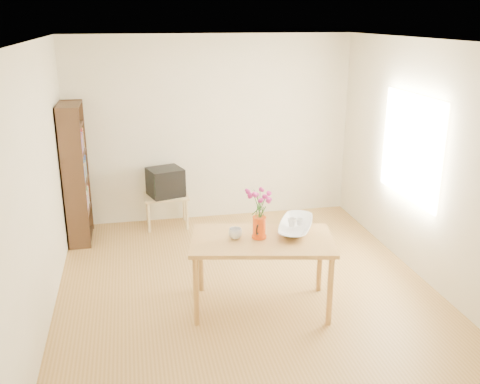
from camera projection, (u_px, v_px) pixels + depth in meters
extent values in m
plane|color=olive|center=(246.00, 287.00, 5.84)|extent=(4.50, 4.50, 0.00)
plane|color=white|center=(246.00, 41.00, 5.02)|extent=(4.50, 4.50, 0.00)
plane|color=beige|center=(212.00, 129.00, 7.52)|extent=(4.00, 0.00, 4.00)
plane|color=beige|center=(323.00, 272.00, 3.34)|extent=(4.00, 0.00, 4.00)
plane|color=beige|center=(40.00, 185.00, 5.05)|extent=(0.00, 4.50, 4.50)
plane|color=beige|center=(425.00, 163.00, 5.82)|extent=(0.00, 4.50, 4.50)
plane|color=white|center=(411.00, 147.00, 6.06)|extent=(0.00, 1.30, 1.30)
cube|color=#A9773A|center=(262.00, 240.00, 5.23)|extent=(1.52, 1.05, 0.04)
cylinder|color=#A9773A|center=(196.00, 291.00, 5.03)|extent=(0.06, 0.06, 0.71)
cylinder|color=#A9773A|center=(330.00, 291.00, 5.03)|extent=(0.06, 0.06, 0.71)
cylinder|color=#A9773A|center=(201.00, 260.00, 5.67)|extent=(0.06, 0.06, 0.71)
cylinder|color=#A9773A|center=(320.00, 260.00, 5.67)|extent=(0.06, 0.06, 0.71)
cube|color=tan|center=(166.00, 196.00, 7.40)|extent=(0.60, 0.45, 0.03)
cylinder|color=tan|center=(149.00, 218.00, 7.25)|extent=(0.04, 0.04, 0.43)
cylinder|color=tan|center=(187.00, 215.00, 7.35)|extent=(0.04, 0.04, 0.43)
cylinder|color=tan|center=(147.00, 209.00, 7.59)|extent=(0.04, 0.04, 0.43)
cylinder|color=tan|center=(184.00, 206.00, 7.69)|extent=(0.04, 0.04, 0.43)
cube|color=black|center=(73.00, 181.00, 6.51)|extent=(0.28, 0.02, 1.80)
cube|color=black|center=(78.00, 167.00, 7.14)|extent=(0.28, 0.03, 1.80)
cube|color=black|center=(65.00, 174.00, 6.80)|extent=(0.02, 0.70, 1.80)
cube|color=black|center=(82.00, 236.00, 7.10)|extent=(0.27, 0.65, 0.02)
cube|color=black|center=(79.00, 210.00, 6.98)|extent=(0.27, 0.65, 0.02)
cube|color=black|center=(76.00, 183.00, 6.87)|extent=(0.27, 0.65, 0.02)
cube|color=black|center=(73.00, 154.00, 6.75)|extent=(0.27, 0.65, 0.02)
cube|color=black|center=(71.00, 126.00, 6.63)|extent=(0.27, 0.65, 0.02)
cube|color=black|center=(69.00, 105.00, 6.55)|extent=(0.27, 0.65, 0.02)
cylinder|color=#E0460D|center=(259.00, 228.00, 5.21)|extent=(0.13, 0.13, 0.21)
cylinder|color=#E0460D|center=(259.00, 237.00, 5.24)|extent=(0.15, 0.15, 0.02)
cylinder|color=#E0460D|center=(259.00, 217.00, 5.18)|extent=(0.13, 0.13, 0.01)
cone|color=#E0460D|center=(263.00, 222.00, 5.14)|extent=(0.07, 0.08, 0.06)
torus|color=black|center=(254.00, 224.00, 5.27)|extent=(0.06, 0.10, 0.10)
imported|color=white|center=(235.00, 233.00, 5.21)|extent=(0.13, 0.13, 0.10)
imported|color=white|center=(296.00, 209.00, 5.38)|extent=(0.63, 0.63, 0.45)
imported|color=white|center=(292.00, 213.00, 5.38)|extent=(0.10, 0.10, 0.07)
imported|color=white|center=(300.00, 212.00, 5.42)|extent=(0.08, 0.08, 0.06)
cube|color=black|center=(165.00, 182.00, 7.33)|extent=(0.54, 0.51, 0.38)
cube|color=black|center=(165.00, 179.00, 7.39)|extent=(0.36, 0.30, 0.27)
cube|color=black|center=(166.00, 185.00, 7.13)|extent=(0.33, 0.11, 0.27)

